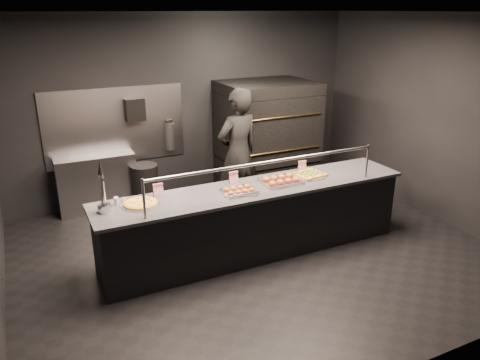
{
  "coord_description": "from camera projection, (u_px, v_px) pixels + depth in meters",
  "views": [
    {
      "loc": [
        -2.58,
        -4.86,
        3.03
      ],
      "look_at": [
        -0.13,
        0.2,
        0.97
      ],
      "focal_mm": 35.0,
      "sensor_mm": 36.0,
      "label": 1
    }
  ],
  "objects": [
    {
      "name": "towel_dispenser",
      "position": [
        135.0,
        110.0,
        7.32
      ],
      "size": [
        0.3,
        0.2,
        0.35
      ],
      "primitive_type": "cube",
      "color": "black",
      "rests_on": "room"
    },
    {
      "name": "slider_tray_a",
      "position": [
        239.0,
        191.0,
        5.71
      ],
      "size": [
        0.48,
        0.41,
        0.06
      ],
      "color": "silver",
      "rests_on": "service_counter"
    },
    {
      "name": "tent_cards",
      "position": [
        235.0,
        177.0,
        6.03
      ],
      "size": [
        2.17,
        0.04,
        0.15
      ],
      "color": "white",
      "rests_on": "service_counter"
    },
    {
      "name": "condiment_jar",
      "position": [
        119.0,
        201.0,
        5.36
      ],
      "size": [
        0.14,
        0.05,
        0.09
      ],
      "color": "silver",
      "rests_on": "service_counter"
    },
    {
      "name": "fire_extinguisher",
      "position": [
        170.0,
        136.0,
        7.73
      ],
      "size": [
        0.14,
        0.14,
        0.51
      ],
      "color": "#B2B2B7",
      "rests_on": "room"
    },
    {
      "name": "slider_tray_b",
      "position": [
        281.0,
        180.0,
        6.03
      ],
      "size": [
        0.55,
        0.43,
        0.08
      ],
      "color": "silver",
      "rests_on": "service_counter"
    },
    {
      "name": "pizza_oven",
      "position": [
        266.0,
        138.0,
        7.97
      ],
      "size": [
        1.5,
        1.23,
        1.91
      ],
      "color": "black",
      "rests_on": "ground"
    },
    {
      "name": "room",
      "position": [
        253.0,
        142.0,
        5.72
      ],
      "size": [
        6.04,
        6.0,
        3.0
      ],
      "color": "black",
      "rests_on": "ground"
    },
    {
      "name": "beer_tap",
      "position": [
        103.0,
        198.0,
        5.12
      ],
      "size": [
        0.16,
        0.22,
        0.6
      ],
      "color": "silver",
      "rests_on": "service_counter"
    },
    {
      "name": "worker",
      "position": [
        238.0,
        153.0,
        7.04
      ],
      "size": [
        0.8,
        0.61,
        1.97
      ],
      "primitive_type": "imported",
      "rotation": [
        0.0,
        0.0,
        3.35
      ],
      "color": "black",
      "rests_on": "ground"
    },
    {
      "name": "trash_bin",
      "position": [
        145.0,
        187.0,
        7.47
      ],
      "size": [
        0.43,
        0.43,
        0.72
      ],
      "primitive_type": "cylinder",
      "color": "black",
      "rests_on": "ground"
    },
    {
      "name": "square_pizza",
      "position": [
        309.0,
        174.0,
        6.29
      ],
      "size": [
        0.46,
        0.46,
        0.05
      ],
      "color": "silver",
      "rests_on": "service_counter"
    },
    {
      "name": "prep_shelf",
      "position": [
        97.0,
        183.0,
        7.36
      ],
      "size": [
        1.2,
        0.35,
        0.9
      ],
      "primitive_type": "cube",
      "color": "#99999E",
      "rests_on": "ground"
    },
    {
      "name": "round_pizza",
      "position": [
        141.0,
        203.0,
        5.36
      ],
      "size": [
        0.45,
        0.45,
        0.03
      ],
      "color": "silver",
      "rests_on": "service_counter"
    },
    {
      "name": "service_counter",
      "position": [
        255.0,
        220.0,
        6.05
      ],
      "size": [
        4.1,
        0.78,
        1.37
      ],
      "color": "black",
      "rests_on": "ground"
    }
  ]
}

